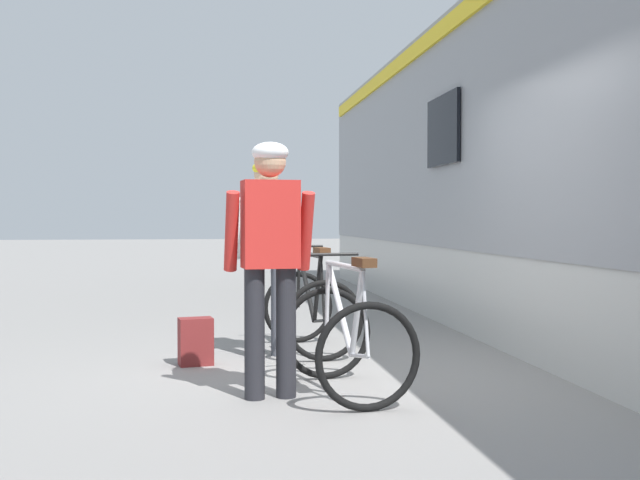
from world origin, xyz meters
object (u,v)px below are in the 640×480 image
object	(u,v)px
bicycle_near_black	(310,308)
bicycle_far_silver	(346,337)
cyclist_far_in_red	(270,245)
cyclist_near_in_white	(266,239)
backpack_on_platform	(196,341)

from	to	relation	value
bicycle_near_black	bicycle_far_silver	size ratio (longest dim) A/B	1.00
cyclist_far_in_red	bicycle_far_silver	xyz separation A→B (m)	(0.54, 0.04, -0.65)
cyclist_near_in_white	backpack_on_platform	distance (m)	1.11
bicycle_far_silver	backpack_on_platform	size ratio (longest dim) A/B	2.85
cyclist_far_in_red	bicycle_near_black	world-z (taller)	cyclist_far_in_red
bicycle_near_black	bicycle_far_silver	distance (m)	1.73
cyclist_near_in_white	backpack_on_platform	xyz separation A→B (m)	(-0.63, -0.34, -0.85)
cyclist_near_in_white	bicycle_far_silver	world-z (taller)	cyclist_near_in_white
cyclist_far_in_red	backpack_on_platform	world-z (taller)	cyclist_far_in_red
bicycle_far_silver	backpack_on_platform	distance (m)	1.63
cyclist_far_in_red	backpack_on_platform	distance (m)	1.61
backpack_on_platform	cyclist_near_in_white	bearing A→B (deg)	17.93
cyclist_far_in_red	bicycle_far_silver	size ratio (longest dim) A/B	1.54
bicycle_far_silver	bicycle_near_black	bearing A→B (deg)	90.59
cyclist_far_in_red	backpack_on_platform	bearing A→B (deg)	112.79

